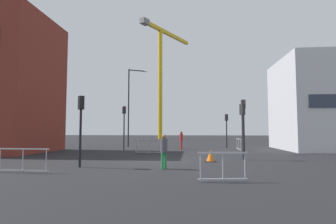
% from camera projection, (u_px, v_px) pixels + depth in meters
% --- Properties ---
extents(ground, '(160.00, 160.00, 0.00)m').
position_uv_depth(ground, '(162.00, 161.00, 16.02)').
color(ground, black).
extents(construction_crane, '(9.56, 15.37, 24.31)m').
position_uv_depth(construction_crane, '(161.00, 65.00, 57.04)').
color(construction_crane, gold).
rests_on(construction_crane, ground).
extents(streetlamp_tall, '(2.00, 1.03, 8.80)m').
position_uv_depth(streetlamp_tall, '(131.00, 101.00, 29.63)').
color(streetlamp_tall, black).
rests_on(streetlamp_tall, ground).
extents(traffic_light_far, '(0.35, 0.38, 3.56)m').
position_uv_depth(traffic_light_far, '(242.00, 122.00, 16.84)').
color(traffic_light_far, '#2D2D30').
rests_on(traffic_light_far, ground).
extents(traffic_light_island, '(0.39, 0.35, 4.27)m').
position_uv_depth(traffic_light_island, '(244.00, 118.00, 20.58)').
color(traffic_light_island, '#232326').
rests_on(traffic_light_island, ground).
extents(traffic_light_corner, '(0.37, 0.37, 3.64)m').
position_uv_depth(traffic_light_corner, '(81.00, 119.00, 13.45)').
color(traffic_light_corner, black).
rests_on(traffic_light_corner, ground).
extents(traffic_light_verge, '(0.39, 0.34, 4.15)m').
position_uv_depth(traffic_light_verge, '(124.00, 121.00, 25.04)').
color(traffic_light_verge, '#232326').
rests_on(traffic_light_verge, ground).
extents(traffic_light_crosswalk, '(0.32, 0.39, 3.57)m').
position_uv_depth(traffic_light_crosswalk, '(226.00, 125.00, 27.82)').
color(traffic_light_crosswalk, black).
rests_on(traffic_light_crosswalk, ground).
extents(pedestrian_walking, '(0.34, 0.34, 1.76)m').
position_uv_depth(pedestrian_walking, '(181.00, 139.00, 25.53)').
color(pedestrian_walking, red).
rests_on(pedestrian_walking, ground).
extents(pedestrian_waiting, '(0.34, 0.34, 1.67)m').
position_uv_depth(pedestrian_waiting, '(164.00, 149.00, 12.76)').
color(pedestrian_waiting, '#2D844C').
rests_on(pedestrian_waiting, ground).
extents(safety_barrier_right_run, '(1.81, 0.30, 1.08)m').
position_uv_depth(safety_barrier_right_run, '(223.00, 166.00, 9.56)').
color(safety_barrier_right_run, '#B2B5BA').
rests_on(safety_barrier_right_run, ground).
extents(safety_barrier_front, '(0.07, 2.19, 1.08)m').
position_uv_depth(safety_barrier_front, '(239.00, 144.00, 24.63)').
color(safety_barrier_front, '#B2B5BA').
rests_on(safety_barrier_front, ground).
extents(safety_barrier_mid_span, '(2.46, 0.08, 1.08)m').
position_uv_depth(safety_barrier_mid_span, '(150.00, 146.00, 21.21)').
color(safety_barrier_mid_span, gray).
rests_on(safety_barrier_mid_span, ground).
extents(safety_barrier_left_run, '(2.46, 0.13, 1.08)m').
position_uv_depth(safety_barrier_left_run, '(23.00, 160.00, 11.62)').
color(safety_barrier_left_run, '#B2B5BA').
rests_on(safety_barrier_left_run, ground).
extents(traffic_cone_on_verge, '(0.65, 0.65, 0.65)m').
position_uv_depth(traffic_cone_on_verge, '(210.00, 156.00, 15.75)').
color(traffic_cone_on_verge, black).
rests_on(traffic_cone_on_verge, ground).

